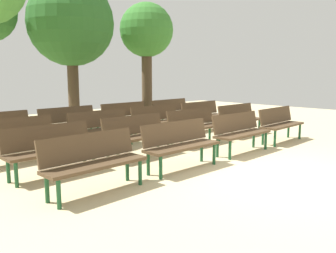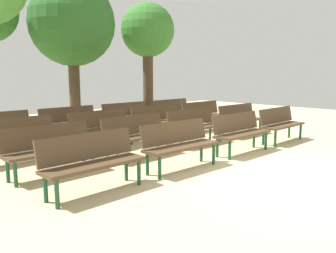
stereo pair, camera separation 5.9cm
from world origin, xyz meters
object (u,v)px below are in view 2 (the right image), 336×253
bench_r2_c1 (102,126)px  bench_r3_c2 (127,115)px  bench_r1_c2 (195,124)px  tree_0 (72,24)px  bench_r0_c1 (179,142)px  bench_r2_c0 (18,137)px  bench_r0_c3 (280,122)px  tree_3 (148,33)px  bench_r1_c1 (137,133)px  bench_r2_c3 (203,114)px  bench_r0_c2 (240,130)px  bench_r3_c3 (173,110)px  bench_r3_c1 (70,121)px  bench_r1_c0 (50,147)px  bench_r2_c2 (158,119)px  bench_r0_c0 (92,159)px  bench_r1_c3 (240,118)px

bench_r2_c1 → bench_r3_c2: (1.80, 1.36, 0.00)m
bench_r1_c2 → tree_0: bearing=91.7°
bench_r0_c1 → bench_r2_c0: same height
bench_r0_c3 → tree_0: 7.79m
tree_3 → bench_r0_c3: bearing=-96.6°
bench_r1_c1 → bench_r2_c3: 3.95m
bench_r1_c1 → bench_r2_c3: (3.72, 1.33, 0.00)m
bench_r0_c2 → bench_r3_c3: (1.88, 3.99, 0.00)m
bench_r0_c3 → bench_r2_c3: same height
bench_r2_c0 → tree_3: tree_3 is taller
bench_r3_c1 → bench_r2_c3: bearing=-20.8°
bench_r2_c0 → bench_r3_c1: 2.30m
bench_r0_c2 → bench_r1_c0: (-3.81, 1.28, 0.00)m
tree_0 → bench_r1_c1: bearing=-107.0°
bench_r1_c2 → bench_r2_c2: size_ratio=1.00×
bench_r0_c0 → bench_r2_c3: bearing=23.7°
bench_r1_c2 → bench_r1_c3: (1.90, -0.03, 0.00)m
bench_r1_c0 → bench_r0_c1: bearing=-34.3°
bench_r0_c3 → bench_r2_c0: 6.25m
bench_r2_c0 → bench_r2_c2: (3.79, -0.01, 0.00)m
bench_r1_c2 → bench_r3_c2: bearing=91.4°
bench_r1_c1 → bench_r3_c1: (-0.08, 2.67, 0.00)m
bench_r0_c1 → bench_r3_c3: (3.80, 3.98, 0.00)m
bench_r3_c3 → tree_0: 4.64m
bench_r1_c3 → bench_r0_c2: bearing=-146.1°
bench_r0_c2 → bench_r1_c0: size_ratio=1.00×
bench_r3_c1 → bench_r3_c2: 1.89m
bench_r1_c0 → bench_r2_c0: size_ratio=0.99×
bench_r1_c1 → bench_r0_c2: bearing=-36.2°
bench_r0_c0 → bench_r2_c3: same height
bench_r0_c0 → bench_r0_c1: bearing=-1.6°
bench_r1_c3 → bench_r2_c0: same height
bench_r0_c3 → bench_r1_c3: size_ratio=1.00×
bench_r2_c0 → bench_r3_c2: (3.77, 1.35, 0.00)m
bench_r1_c0 → bench_r3_c2: bearing=35.5°
bench_r0_c1 → bench_r2_c3: size_ratio=1.00×
bench_r0_c2 → bench_r3_c2: same height
bench_r0_c0 → bench_r1_c0: (-0.05, 1.26, 0.00)m
bench_r0_c2 → bench_r3_c1: bearing=116.5°
bench_r1_c1 → bench_r0_c0: bearing=-147.4°
bench_r1_c0 → tree_3: size_ratio=0.36×
bench_r0_c0 → bench_r1_c2: size_ratio=1.00×
bench_r2_c3 → bench_r3_c2: bearing=144.9°
bench_r1_c0 → bench_r1_c2: bearing=0.0°
bench_r0_c3 → bench_r2_c3: bearing=88.2°
bench_r0_c3 → bench_r2_c1: bearing=143.2°
bench_r1_c0 → bench_r3_c3: 6.31m
bench_r0_c0 → bench_r1_c0: bearing=91.0°
bench_r0_c1 → bench_r1_c1: bearing=89.3°
bench_r0_c1 → bench_r1_c0: 2.28m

